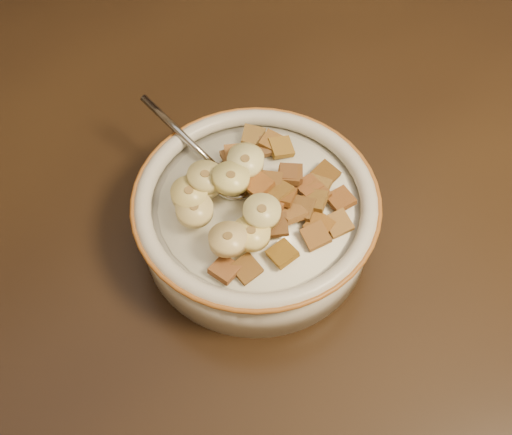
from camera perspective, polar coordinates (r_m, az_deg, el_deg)
floor at (r=1.41m, az=6.24°, el=-12.49°), size 4.00×4.50×0.10m
table at (r=0.75m, az=11.70°, el=10.34°), size 1.42×0.93×0.04m
chair at (r=1.15m, az=-12.18°, el=12.09°), size 0.47×0.47×0.96m
cereal_bowl at (r=0.57m, az=0.00°, el=-0.31°), size 0.20×0.20×0.05m
milk at (r=0.55m, az=0.00°, el=1.11°), size 0.17×0.17×0.00m
spoon at (r=0.56m, az=-2.35°, el=3.30°), size 0.04×0.05×0.01m
cereal_square_0 at (r=0.54m, az=5.64°, el=-0.69°), size 0.03×0.02×0.01m
cereal_square_1 at (r=0.53m, az=1.34°, el=1.13°), size 0.03×0.03×0.01m
cereal_square_2 at (r=0.55m, az=2.98°, el=3.79°), size 0.03×0.03×0.01m
cereal_square_3 at (r=0.57m, az=-1.99°, el=5.36°), size 0.02×0.02×0.01m
cereal_square_4 at (r=0.53m, az=3.21°, el=0.47°), size 0.02×0.02×0.01m
cereal_square_5 at (r=0.59m, az=-0.25°, el=7.24°), size 0.03×0.03×0.01m
cereal_square_6 at (r=0.53m, az=0.21°, el=2.93°), size 0.02×0.02×0.01m
cereal_square_7 at (r=0.57m, az=-1.78°, el=5.56°), size 0.03×0.03×0.01m
cereal_square_8 at (r=0.56m, az=5.48°, el=2.73°), size 0.03×0.03×0.01m
cereal_square_9 at (r=0.59m, az=0.37°, el=6.26°), size 0.03×0.03×0.01m
cereal_square_10 at (r=0.58m, az=2.25°, el=6.26°), size 0.03×0.03×0.01m
cereal_square_11 at (r=0.51m, az=-0.86°, el=-4.59°), size 0.02×0.02×0.01m
cereal_square_12 at (r=0.54m, az=5.21°, el=1.53°), size 0.03×0.03×0.01m
cereal_square_13 at (r=0.53m, az=1.77°, el=-0.66°), size 0.03×0.03×0.01m
cereal_square_14 at (r=0.55m, az=5.31°, el=2.12°), size 0.02×0.02×0.01m
cereal_square_15 at (r=0.54m, az=1.24°, el=3.10°), size 0.03×0.03×0.01m
cereal_square_16 at (r=0.56m, az=3.13°, el=3.95°), size 0.03×0.03×0.01m
cereal_square_17 at (r=0.59m, az=1.47°, el=6.70°), size 0.03×0.03×0.01m
cereal_square_18 at (r=0.54m, az=4.09°, el=0.84°), size 0.03×0.03×0.01m
cereal_square_19 at (r=0.53m, az=5.34°, el=-1.63°), size 0.02×0.02×0.01m
cereal_square_20 at (r=0.51m, az=-2.78°, el=-4.63°), size 0.03×0.03×0.01m
cereal_square_21 at (r=0.52m, az=2.37°, el=-3.23°), size 0.02×0.02×0.01m
cereal_square_22 at (r=0.54m, az=7.32°, el=-0.54°), size 0.02×0.02×0.01m
cereal_square_23 at (r=0.55m, az=-3.88°, el=3.08°), size 0.03×0.03×0.01m
cereal_square_24 at (r=0.55m, az=7.54°, el=1.60°), size 0.02×0.02×0.01m
cereal_square_25 at (r=0.54m, az=2.37°, el=1.98°), size 0.03×0.03×0.01m
cereal_square_26 at (r=0.54m, az=1.96°, el=2.39°), size 0.02×0.02×0.01m
cereal_square_27 at (r=0.57m, az=6.20°, el=3.87°), size 0.02×0.02×0.01m
cereal_square_28 at (r=0.55m, az=4.68°, el=2.75°), size 0.02×0.02×0.01m
banana_slice_0 at (r=0.51m, az=-0.43°, el=-1.43°), size 0.04×0.04×0.01m
banana_slice_1 at (r=0.53m, az=-5.49°, el=0.69°), size 0.03×0.04×0.01m
banana_slice_2 at (r=0.53m, az=-5.94°, el=2.13°), size 0.04×0.04×0.01m
banana_slice_3 at (r=0.52m, az=0.52°, el=0.50°), size 0.03×0.03×0.01m
banana_slice_4 at (r=0.54m, az=-0.96°, el=4.95°), size 0.04×0.04×0.01m
banana_slice_5 at (r=0.54m, az=-4.53°, el=3.58°), size 0.04×0.04×0.01m
banana_slice_6 at (r=0.55m, az=-0.92°, el=5.20°), size 0.04×0.04×0.01m
banana_slice_7 at (r=0.53m, az=-2.23°, el=3.51°), size 0.04×0.04×0.01m
banana_slice_8 at (r=0.51m, az=-2.50°, el=-1.94°), size 0.03×0.03×0.01m
banana_slice_9 at (r=0.54m, az=-4.70°, el=3.13°), size 0.04×0.04×0.02m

